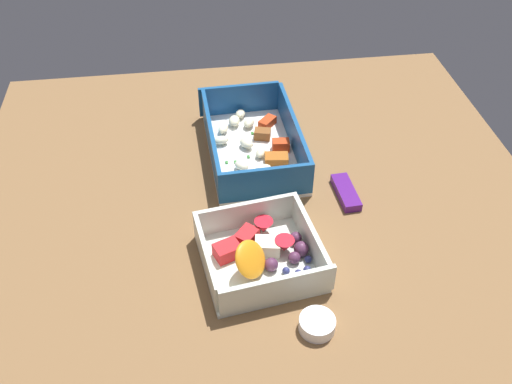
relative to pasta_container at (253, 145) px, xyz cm
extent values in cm
cube|color=brown|center=(13.06, -0.91, -2.77)|extent=(80.00, 80.00, 2.00)
cube|color=white|center=(-0.12, -0.01, -1.47)|extent=(22.47, 13.96, 0.60)
cube|color=#19518C|center=(-10.80, -0.41, 1.38)|extent=(1.10, 13.15, 5.10)
cube|color=#19518C|center=(10.57, 0.40, 1.38)|extent=(1.10, 13.15, 5.10)
cube|color=#19518C|center=(-0.35, 6.26, 1.38)|extent=(20.80, 1.39, 5.10)
cube|color=#19518C|center=(0.12, -6.27, 1.38)|extent=(20.80, 1.39, 5.10)
ellipsoid|color=beige|center=(4.20, -2.27, -0.39)|extent=(2.68, 2.70, 1.12)
ellipsoid|color=beige|center=(-7.10, -2.12, -0.29)|extent=(2.71, 2.06, 1.25)
ellipsoid|color=beige|center=(-9.15, -1.18, -0.41)|extent=(2.46, 1.99, 1.08)
ellipsoid|color=beige|center=(5.51, 0.76, -0.33)|extent=(2.17, 2.72, 1.21)
ellipsoid|color=beige|center=(-2.32, -4.67, -0.37)|extent=(1.75, 2.39, 1.14)
ellipsoid|color=beige|center=(-0.96, -1.14, -0.31)|extent=(2.98, 2.73, 1.22)
ellipsoid|color=beige|center=(-6.34, 0.18, -0.37)|extent=(2.73, 2.39, 1.14)
ellipsoid|color=beige|center=(-5.33, -4.08, -0.43)|extent=(2.52, 2.21, 1.05)
ellipsoid|color=beige|center=(7.93, -3.97, -0.13)|extent=(3.16, 2.37, 1.48)
ellipsoid|color=beige|center=(1.56, 0.93, -0.45)|extent=(2.45, 2.13, 1.02)
cube|color=red|center=(-6.29, 3.14, -0.52)|extent=(3.31, 3.23, 1.29)
cube|color=red|center=(0.26, 4.21, -0.32)|extent=(1.83, 2.67, 1.70)
cube|color=brown|center=(8.50, 0.64, -0.32)|extent=(2.90, 3.79, 1.70)
cube|color=brown|center=(-3.09, 1.86, -0.42)|extent=(2.33, 2.84, 1.50)
cube|color=#AD5B1E|center=(3.17, 3.06, -0.55)|extent=(2.54, 3.68, 1.24)
cube|color=#387A33|center=(-4.41, 0.46, -1.07)|extent=(0.60, 0.40, 0.20)
cube|color=#387A33|center=(2.47, -3.00, -1.07)|extent=(0.60, 0.40, 0.20)
cube|color=#387A33|center=(2.37, -4.29, -1.07)|extent=(0.60, 0.40, 0.20)
cube|color=#387A33|center=(1.47, -0.75, -1.07)|extent=(0.60, 0.40, 0.20)
cube|color=#387A33|center=(4.12, -2.00, -1.07)|extent=(0.60, 0.40, 0.20)
cube|color=#387A33|center=(-2.50, -4.58, -1.07)|extent=(0.60, 0.40, 0.20)
cube|color=silver|center=(21.90, -2.09, -1.47)|extent=(15.13, 15.48, 0.60)
cube|color=silver|center=(15.61, -2.99, 0.81)|extent=(2.54, 13.67, 3.96)
cube|color=silver|center=(28.20, -1.19, 0.81)|extent=(2.54, 13.67, 3.96)
cube|color=silver|center=(20.97, 4.41, 0.81)|extent=(12.08, 2.31, 3.96)
cube|color=silver|center=(22.83, -8.58, 0.81)|extent=(12.08, 2.31, 3.96)
ellipsoid|color=orange|center=(23.61, -3.44, 1.18)|extent=(6.15, 6.04, 4.50)
cube|color=red|center=(20.63, -5.96, -0.24)|extent=(3.30, 3.75, 1.87)
cube|color=red|center=(18.53, -3.24, -0.31)|extent=(3.57, 3.49, 1.72)
cube|color=#F4EACC|center=(20.55, -1.38, -0.24)|extent=(2.82, 3.45, 1.86)
sphere|color=#562D4C|center=(22.73, 2.07, -0.40)|extent=(1.54, 1.54, 1.54)
sphere|color=#562D4C|center=(19.50, 2.84, -0.38)|extent=(1.58, 1.58, 1.58)
sphere|color=#562D4C|center=(21.57, 3.15, -0.21)|extent=(1.92, 1.92, 1.92)
sphere|color=#562D4C|center=(23.51, -0.52, -0.31)|extent=(1.72, 1.72, 1.72)
cone|color=red|center=(17.15, -0.67, -0.18)|extent=(2.46, 2.46, 1.97)
cone|color=red|center=(20.78, 1.18, -0.18)|extent=(2.48, 2.48, 1.99)
sphere|color=navy|center=(25.98, 1.82, -0.65)|extent=(1.04, 1.04, 1.04)
sphere|color=navy|center=(24.97, 2.14, -0.69)|extent=(0.96, 0.96, 0.96)
sphere|color=navy|center=(22.93, 3.77, -0.71)|extent=(0.92, 0.92, 0.92)
sphere|color=navy|center=(24.38, 0.76, -0.70)|extent=(0.94, 0.94, 0.94)
sphere|color=navy|center=(26.17, 3.48, -0.67)|extent=(1.00, 1.00, 1.00)
sphere|color=navy|center=(24.61, 3.31, -0.67)|extent=(1.00, 1.00, 1.00)
cube|color=#51197A|center=(11.12, 11.63, -1.17)|extent=(7.13, 2.83, 1.20)
cylinder|color=white|center=(32.16, 2.87, -0.96)|extent=(4.08, 4.08, 1.61)
camera|label=1|loc=(67.16, -8.71, 51.38)|focal=39.37mm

